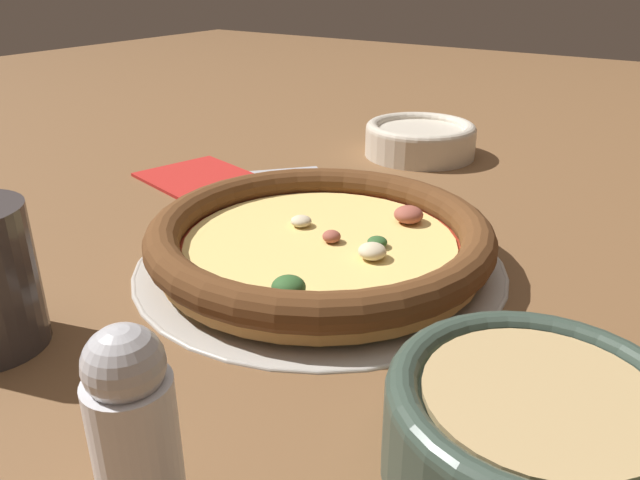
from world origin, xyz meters
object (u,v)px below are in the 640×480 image
Objects in this scene: napkin at (199,176)px; bowl_far at (420,138)px; pizza_tray at (320,260)px; bowl_near at (536,428)px; pizza at (320,238)px; fork at (243,173)px; pepper_shaker at (135,434)px.

bowl_far is at bearing 53.77° from napkin.
bowl_near is (0.23, -0.15, 0.03)m from pizza_tray.
bowl_far is (-0.08, 0.36, -0.00)m from pizza.
bowl_near is 0.60m from bowl_far.
napkin reaches higher than fork.
bowl_near is at bearing -27.89° from napkin.
pepper_shaker is (0.09, -0.28, 0.05)m from pizza_tray.
pizza_tray is 0.37m from bowl_far.
napkin is at bearing 156.47° from pizza_tray.
fork is at bearing -126.14° from bowl_far.
bowl_near is at bearing 98.29° from fork.
napkin is 0.06m from fork.
pizza is (0.00, -0.00, 0.02)m from pizza_tray.
bowl_near is 1.40× the size of pepper_shaker.
pizza_tray reaches higher than fork.
pizza is at bearing 107.58° from pepper_shaker.
pizza is 1.95× the size of bowl_near.
napkin is at bearing 152.11° from bowl_near.
fork is at bearing 53.41° from napkin.
fork is (-0.15, -0.20, -0.02)m from bowl_far.
pizza_tray is 0.02m from pizza.
bowl_far reaches higher than napkin.
bowl_far is 0.95× the size of napkin.
pizza_tray is 0.30m from pepper_shaker.
pizza is 1.92× the size of napkin.
pepper_shaker reaches higher than pizza_tray.
pepper_shaker is at bearing -75.53° from bowl_far.
pizza is at bearing -3.80° from pizza_tray.
pepper_shaker reaches higher than napkin.
pizza_tray is at bearing -23.53° from napkin.
fork is at bearing 144.88° from pizza_tray.
napkin is 1.43× the size of pepper_shaker.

